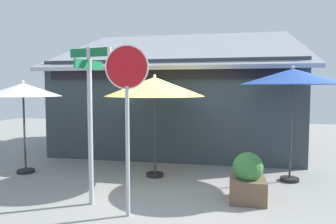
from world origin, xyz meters
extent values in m
cube|color=gray|center=(0.00, 0.00, -0.05)|extent=(28.00, 28.00, 0.10)
cube|color=#333D42|center=(-0.35, 4.96, 1.53)|extent=(7.82, 5.39, 3.06)
cube|color=#999EA8|center=(-0.35, 4.81, 3.69)|extent=(8.32, 5.85, 1.93)
cube|color=black|center=(-0.35, 2.21, 2.71)|extent=(7.22, 0.16, 0.44)
cylinder|color=#A8AAB2|center=(-1.12, -1.23, 1.48)|extent=(0.09, 0.09, 2.97)
cube|color=#116B38|center=(-1.12, -1.23, 2.87)|extent=(0.81, 0.19, 0.16)
cube|color=#116B38|center=(-1.12, -1.23, 2.65)|extent=(0.19, 0.81, 0.16)
cube|color=white|center=(-0.68, -1.31, 2.87)|extent=(0.07, 0.04, 0.16)
cylinder|color=#A8AAB2|center=(-0.25, -1.62, 1.12)|extent=(0.07, 0.07, 2.25)
cylinder|color=white|center=(-0.25, -1.62, 2.56)|extent=(0.75, 0.07, 0.75)
cylinder|color=red|center=(-0.25, -1.62, 2.56)|extent=(0.70, 0.08, 0.70)
cylinder|color=black|center=(-3.78, 0.53, 0.04)|extent=(0.44, 0.44, 0.08)
cylinder|color=#333335|center=(-3.78, 0.53, 1.03)|extent=(0.05, 0.05, 2.05)
cone|color=white|center=(-3.78, 0.53, 2.17)|extent=(1.94, 1.94, 0.34)
sphere|color=silver|center=(-3.78, 0.53, 2.37)|extent=(0.08, 0.08, 0.08)
cylinder|color=black|center=(-0.37, 0.86, 0.04)|extent=(0.44, 0.44, 0.08)
cylinder|color=#333335|center=(-0.37, 0.86, 1.03)|extent=(0.05, 0.05, 2.06)
cone|color=#EAD14C|center=(-0.37, 0.86, 2.25)|extent=(2.48, 2.48, 0.47)
sphere|color=silver|center=(-0.37, 0.86, 2.51)|extent=(0.08, 0.08, 0.08)
cylinder|color=black|center=(2.87, 1.08, 0.04)|extent=(0.44, 0.44, 0.08)
cylinder|color=#333335|center=(2.87, 1.08, 1.17)|extent=(0.05, 0.05, 2.35)
cone|color=#2D56B7|center=(2.87, 1.08, 2.48)|extent=(2.42, 2.42, 0.37)
sphere|color=silver|center=(2.87, 1.08, 2.70)|extent=(0.08, 0.08, 0.08)
cube|color=brown|center=(1.81, -0.50, 0.23)|extent=(0.69, 0.69, 0.46)
sphere|color=#387538|center=(1.81, -0.50, 0.68)|extent=(0.59, 0.59, 0.59)
camera|label=1|loc=(1.45, -6.67, 2.20)|focal=33.51mm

